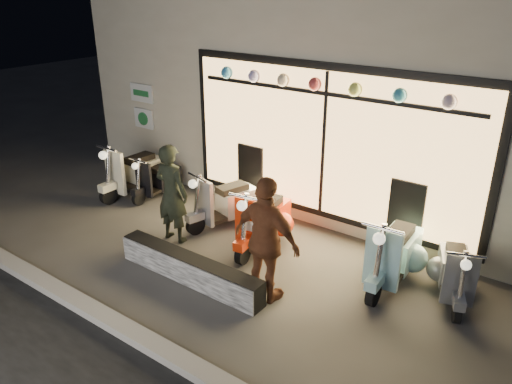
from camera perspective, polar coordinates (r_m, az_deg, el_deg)
ground at (r=7.95m, az=-4.79°, el=-7.73°), size 40.00×40.00×0.00m
kerb at (r=6.80m, az=-16.14°, el=-14.06°), size 40.00×0.25×0.12m
shop_building at (r=11.23m, az=12.00°, el=12.61°), size 10.20×6.23×4.20m
graffiti_barrier at (r=7.38m, az=-7.55°, el=-8.70°), size 2.51×0.28×0.40m
scooter_silver at (r=8.91m, az=-2.98°, el=-1.12°), size 0.71×1.42×1.01m
scooter_red at (r=8.23m, az=1.14°, el=-3.11°), size 0.61×1.50×1.07m
scooter_black at (r=10.29m, az=-10.82°, el=1.56°), size 0.41×1.22×0.87m
scooter_cream at (r=10.50m, az=-13.28°, el=2.30°), size 0.49×1.51×1.09m
scooter_blue at (r=7.54m, az=15.67°, el=-6.57°), size 0.52×1.53×1.10m
scooter_grey at (r=7.49m, az=21.75°, el=-8.27°), size 0.72×1.27×0.92m
man at (r=8.26m, az=-9.60°, el=-0.17°), size 0.63×0.44×1.68m
woman at (r=6.60m, az=1.21°, el=-5.61°), size 1.07×0.51×1.78m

